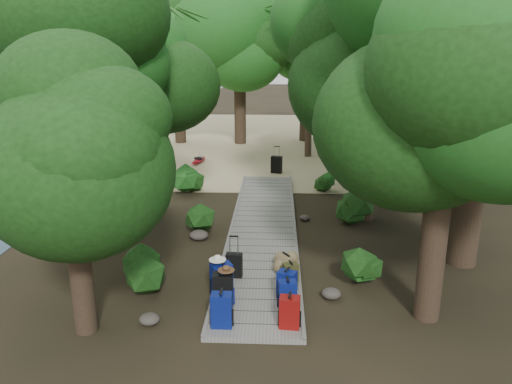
# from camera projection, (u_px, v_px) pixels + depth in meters

# --- Properties ---
(ground) EXTENTS (120.00, 120.00, 0.00)m
(ground) POSITION_uv_depth(u_px,v_px,m) (262.00, 243.00, 14.22)
(ground) COLOR #2D2516
(ground) RESTS_ON ground
(sand_beach) EXTENTS (40.00, 22.00, 0.02)m
(sand_beach) POSITION_uv_depth(u_px,v_px,m) (271.00, 140.00, 29.55)
(sand_beach) COLOR tan
(sand_beach) RESTS_ON ground
(boardwalk) EXTENTS (2.00, 12.00, 0.12)m
(boardwalk) POSITION_uv_depth(u_px,v_px,m) (263.00, 229.00, 15.16)
(boardwalk) COLOR gray
(boardwalk) RESTS_ON ground
(backpack_left_a) EXTENTS (0.41, 0.29, 0.77)m
(backpack_left_a) POSITION_uv_depth(u_px,v_px,m) (222.00, 308.00, 9.71)
(backpack_left_a) COLOR navy
(backpack_left_a) RESTS_ON boardwalk
(backpack_left_b) EXTENTS (0.44, 0.33, 0.79)m
(backpack_left_b) POSITION_uv_depth(u_px,v_px,m) (223.00, 287.00, 10.53)
(backpack_left_b) COLOR black
(backpack_left_b) RESTS_ON boardwalk
(backpack_left_c) EXTENTS (0.54, 0.48, 0.82)m
(backpack_left_c) POSITION_uv_depth(u_px,v_px,m) (221.00, 278.00, 10.92)
(backpack_left_c) COLOR navy
(backpack_left_c) RESTS_ON boardwalk
(backpack_right_a) EXTENTS (0.42, 0.32, 0.71)m
(backpack_right_a) POSITION_uv_depth(u_px,v_px,m) (290.00, 311.00, 9.69)
(backpack_right_a) COLOR maroon
(backpack_right_a) RESTS_ON boardwalk
(backpack_right_b) EXTENTS (0.40, 0.30, 0.67)m
(backpack_right_b) POSITION_uv_depth(u_px,v_px,m) (287.00, 293.00, 10.41)
(backpack_right_b) COLOR navy
(backpack_right_b) RESTS_ON boardwalk
(backpack_right_c) EXTENTS (0.47, 0.41, 0.67)m
(backpack_right_c) POSITION_uv_depth(u_px,v_px,m) (287.00, 283.00, 10.85)
(backpack_right_c) COLOR navy
(backpack_right_c) RESTS_ON boardwalk
(backpack_right_d) EXTENTS (0.39, 0.33, 0.52)m
(backpack_right_d) POSITION_uv_depth(u_px,v_px,m) (290.00, 272.00, 11.55)
(backpack_right_d) COLOR #3C3C1A
(backpack_right_d) RESTS_ON boardwalk
(duffel_right_khaki) EXTENTS (0.61, 0.67, 0.37)m
(duffel_right_khaki) POSITION_uv_depth(u_px,v_px,m) (286.00, 262.00, 12.25)
(duffel_right_khaki) COLOR olive
(duffel_right_khaki) RESTS_ON boardwalk
(suitcase_on_boardwalk) EXTENTS (0.39, 0.24, 0.59)m
(suitcase_on_boardwalk) POSITION_uv_depth(u_px,v_px,m) (234.00, 265.00, 11.82)
(suitcase_on_boardwalk) COLOR black
(suitcase_on_boardwalk) RESTS_ON boardwalk
(lone_suitcase_on_sand) EXTENTS (0.52, 0.37, 0.74)m
(lone_suitcase_on_sand) POSITION_uv_depth(u_px,v_px,m) (277.00, 165.00, 21.86)
(lone_suitcase_on_sand) COLOR black
(lone_suitcase_on_sand) RESTS_ON sand_beach
(hat_brown) EXTENTS (0.36, 0.36, 0.11)m
(hat_brown) POSITION_uv_depth(u_px,v_px,m) (226.00, 268.00, 10.40)
(hat_brown) COLOR #51351E
(hat_brown) RESTS_ON backpack_left_b
(hat_white) EXTENTS (0.38, 0.38, 0.13)m
(hat_white) POSITION_uv_depth(u_px,v_px,m) (217.00, 257.00, 10.82)
(hat_white) COLOR silver
(hat_white) RESTS_ON backpack_left_c
(kayak) EXTENTS (1.34, 3.32, 0.32)m
(kayak) POSITION_uv_depth(u_px,v_px,m) (199.00, 159.00, 23.78)
(kayak) COLOR #A10D1A
(kayak) RESTS_ON sand_beach
(sun_lounger) EXTENTS (1.04, 2.16, 0.67)m
(sun_lounger) POSITION_uv_depth(u_px,v_px,m) (340.00, 156.00, 23.74)
(sun_lounger) COLOR silver
(sun_lounger) RESTS_ON sand_beach
(tree_right_a) EXTENTS (4.44, 4.44, 7.40)m
(tree_right_a) POSITION_uv_depth(u_px,v_px,m) (445.00, 141.00, 9.31)
(tree_right_a) COLOR black
(tree_right_a) RESTS_ON ground
(tree_right_b) EXTENTS (5.93, 5.93, 10.59)m
(tree_right_b) POSITION_uv_depth(u_px,v_px,m) (487.00, 51.00, 11.43)
(tree_right_b) COLOR black
(tree_right_b) RESTS_ON ground
(tree_right_c) EXTENTS (4.78, 4.78, 8.28)m
(tree_right_c) POSITION_uv_depth(u_px,v_px,m) (372.00, 89.00, 15.05)
(tree_right_c) COLOR black
(tree_right_c) RESTS_ON ground
(tree_right_d) EXTENTS (5.90, 5.90, 10.81)m
(tree_right_d) POSITION_uv_depth(u_px,v_px,m) (423.00, 46.00, 16.83)
(tree_right_d) COLOR black
(tree_right_d) RESTS_ON ground
(tree_right_e) EXTENTS (5.58, 5.58, 10.05)m
(tree_right_e) POSITION_uv_depth(u_px,v_px,m) (381.00, 56.00, 19.45)
(tree_right_e) COLOR black
(tree_right_e) RESTS_ON ground
(tree_right_f) EXTENTS (6.28, 6.28, 11.21)m
(tree_right_f) POSITION_uv_depth(u_px,v_px,m) (422.00, 41.00, 21.71)
(tree_right_f) COLOR black
(tree_right_f) RESTS_ON ground
(tree_left_a) EXTENTS (3.69, 3.69, 6.15)m
(tree_left_a) POSITION_uv_depth(u_px,v_px,m) (71.00, 181.00, 9.01)
(tree_left_a) COLOR black
(tree_left_a) RESTS_ON ground
(tree_left_b) EXTENTS (4.71, 4.71, 8.48)m
(tree_left_b) POSITION_uv_depth(u_px,v_px,m) (63.00, 92.00, 13.07)
(tree_left_b) COLOR black
(tree_left_b) RESTS_ON ground
(tree_left_c) EXTENTS (4.04, 4.04, 7.03)m
(tree_left_c) POSITION_uv_depth(u_px,v_px,m) (153.00, 107.00, 16.02)
(tree_left_c) COLOR black
(tree_left_c) RESTS_ON ground
(tree_back_a) EXTENTS (5.42, 5.42, 9.38)m
(tree_back_a) POSITION_uv_depth(u_px,v_px,m) (240.00, 59.00, 27.26)
(tree_back_a) COLOR black
(tree_back_a) RESTS_ON ground
(tree_back_b) EXTENTS (5.26, 5.26, 9.39)m
(tree_back_b) POSITION_uv_depth(u_px,v_px,m) (307.00, 58.00, 28.11)
(tree_back_b) COLOR black
(tree_back_b) RESTS_ON ground
(tree_back_c) EXTENTS (4.72, 4.72, 8.49)m
(tree_back_c) POSITION_uv_depth(u_px,v_px,m) (363.00, 68.00, 27.12)
(tree_back_c) COLOR black
(tree_back_c) RESTS_ON ground
(tree_back_d) EXTENTS (5.34, 5.34, 8.90)m
(tree_back_d) POSITION_uv_depth(u_px,v_px,m) (177.00, 63.00, 27.57)
(tree_back_d) COLOR black
(tree_back_d) RESTS_ON ground
(palm_right_a) EXTENTS (4.76, 4.76, 8.12)m
(palm_right_a) POSITION_uv_depth(u_px,v_px,m) (359.00, 83.00, 18.48)
(palm_right_a) COLOR #14380F
(palm_right_a) RESTS_ON ground
(palm_right_b) EXTENTS (4.97, 4.97, 9.60)m
(palm_right_b) POSITION_uv_depth(u_px,v_px,m) (369.00, 59.00, 23.24)
(palm_right_b) COLOR #14380F
(palm_right_b) RESTS_ON ground
(palm_right_c) EXTENTS (4.72, 4.72, 7.50)m
(palm_right_c) POSITION_uv_depth(u_px,v_px,m) (315.00, 81.00, 24.41)
(palm_right_c) COLOR #14380F
(palm_right_c) RESTS_ON ground
(palm_left_a) EXTENTS (4.27, 4.27, 6.80)m
(palm_left_a) POSITION_uv_depth(u_px,v_px,m) (157.00, 98.00, 20.03)
(palm_left_a) COLOR #14380F
(palm_left_a) RESTS_ON ground
(rock_left_a) EXTENTS (0.42, 0.38, 0.23)m
(rock_left_a) POSITION_uv_depth(u_px,v_px,m) (149.00, 319.00, 10.06)
(rock_left_a) COLOR #4C473F
(rock_left_a) RESTS_ON ground
(rock_left_b) EXTENTS (0.34, 0.30, 0.18)m
(rock_left_b) POSITION_uv_depth(u_px,v_px,m) (145.00, 272.00, 12.18)
(rock_left_b) COLOR #4C473F
(rock_left_b) RESTS_ON ground
(rock_left_c) EXTENTS (0.54, 0.48, 0.30)m
(rock_left_c) POSITION_uv_depth(u_px,v_px,m) (199.00, 235.00, 14.42)
(rock_left_c) COLOR #4C473F
(rock_left_c) RESTS_ON ground
(rock_left_d) EXTENTS (0.32, 0.28, 0.17)m
(rock_left_d) POSITION_uv_depth(u_px,v_px,m) (199.00, 208.00, 17.05)
(rock_left_d) COLOR #4C473F
(rock_left_d) RESTS_ON ground
(rock_right_a) EXTENTS (0.43, 0.39, 0.24)m
(rock_right_a) POSITION_uv_depth(u_px,v_px,m) (331.00, 294.00, 11.09)
(rock_right_a) COLOR #4C473F
(rock_right_a) RESTS_ON ground
(rock_right_b) EXTENTS (0.50, 0.45, 0.27)m
(rock_right_b) POSITION_uv_depth(u_px,v_px,m) (358.00, 260.00, 12.77)
(rock_right_b) COLOR #4C473F
(rock_right_b) RESTS_ON ground
(rock_right_c) EXTENTS (0.34, 0.30, 0.19)m
(rock_right_c) POSITION_uv_depth(u_px,v_px,m) (304.00, 218.00, 16.03)
(rock_right_c) COLOR #4C473F
(rock_right_c) RESTS_ON ground
(rock_right_d) EXTENTS (0.51, 0.46, 0.28)m
(rock_right_d) POSITION_uv_depth(u_px,v_px,m) (351.00, 199.00, 17.81)
(rock_right_d) COLOR #4C473F
(rock_right_d) RESTS_ON ground
(shrub_left_a) EXTENTS (1.06, 1.06, 0.95)m
(shrub_left_a) POSITION_uv_depth(u_px,v_px,m) (142.00, 273.00, 11.27)
(shrub_left_a) COLOR #1D5118
(shrub_left_a) RESTS_ON ground
(shrub_left_b) EXTENTS (0.96, 0.96, 0.87)m
(shrub_left_b) POSITION_uv_depth(u_px,v_px,m) (202.00, 219.00, 14.90)
(shrub_left_b) COLOR #1D5118
(shrub_left_b) RESTS_ON ground
(shrub_left_c) EXTENTS (1.19, 1.19, 1.07)m
(shrub_left_c) POSITION_uv_depth(u_px,v_px,m) (190.00, 179.00, 18.97)
(shrub_left_c) COLOR #1D5118
(shrub_left_c) RESTS_ON ground
(shrub_right_a) EXTENTS (1.05, 1.05, 0.95)m
(shrub_right_a) POSITION_uv_depth(u_px,v_px,m) (364.00, 268.00, 11.56)
(shrub_right_a) COLOR #1D5118
(shrub_right_a) RESTS_ON ground
(shrub_right_b) EXTENTS (1.21, 1.21, 1.09)m
(shrub_right_b) POSITION_uv_depth(u_px,v_px,m) (353.00, 206.00, 15.73)
(shrub_right_b) COLOR #1D5118
(shrub_right_b) RESTS_ON ground
(shrub_right_c) EXTENTS (0.72, 0.72, 0.65)m
(shrub_right_c) POSITION_uv_depth(u_px,v_px,m) (327.00, 183.00, 19.19)
(shrub_right_c) COLOR #1D5118
(shrub_right_c) RESTS_ON ground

